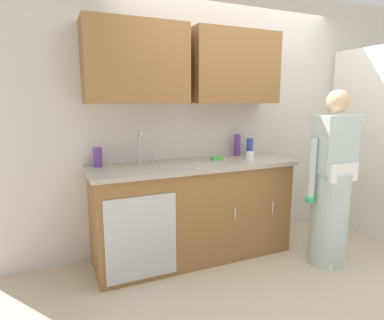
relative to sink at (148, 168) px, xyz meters
name	(u,v)px	position (x,y,z in m)	size (l,w,h in m)	color
ground_plane	(283,277)	(0.99, -0.71, -0.93)	(9.00, 9.00, 0.00)	beige
kitchen_wall_with_uppers	(218,106)	(0.85, 0.29, 0.55)	(4.80, 0.44, 2.70)	beige
closet_door_panel	(369,144)	(2.44, -0.31, 0.12)	(1.10, 0.04, 2.10)	silver
counter_cabinet	(193,212)	(0.44, -0.01, -0.48)	(1.90, 0.62, 0.90)	brown
countertop	(193,165)	(0.44, -0.01, -0.01)	(1.96, 0.66, 0.04)	#A8A093
sink	(148,168)	(0.00, 0.00, 0.00)	(0.50, 0.36, 0.35)	#B7BABF
person_at_sink	(331,192)	(1.55, -0.65, -0.23)	(0.55, 0.34, 1.62)	white
bottle_water_short	(237,145)	(1.06, 0.21, 0.13)	(0.07, 0.07, 0.23)	#66388C
bottle_soap	(250,147)	(1.20, 0.18, 0.11)	(0.07, 0.07, 0.18)	#334CB2
bottle_cleaner_spray	(98,157)	(-0.41, 0.18, 0.10)	(0.08, 0.08, 0.17)	#66388C
cup_by_sink	(250,156)	(1.01, -0.11, 0.06)	(0.08, 0.08, 0.09)	white
knife_on_counter	(201,166)	(0.44, -0.19, 0.02)	(0.24, 0.02, 0.01)	silver
sponge	(217,158)	(0.73, 0.05, 0.03)	(0.11, 0.07, 0.03)	#4CBF4C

